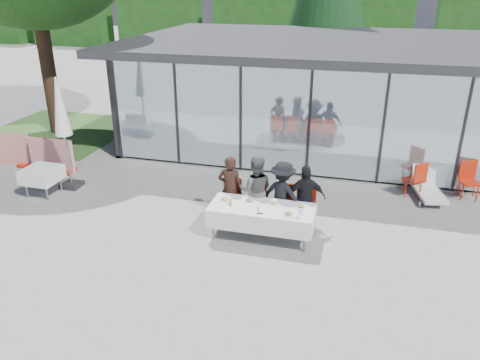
% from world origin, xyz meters
% --- Properties ---
extents(ground, '(90.00, 90.00, 0.00)m').
position_xyz_m(ground, '(0.00, 0.00, 0.00)').
color(ground, gray).
rests_on(ground, ground).
extents(pavilion, '(14.80, 8.80, 3.44)m').
position_xyz_m(pavilion, '(2.00, 8.16, 2.15)').
color(pavilion, gray).
rests_on(pavilion, ground).
extents(treeline, '(62.50, 2.00, 4.40)m').
position_xyz_m(treeline, '(-2.00, 28.00, 2.20)').
color(treeline, '#143811').
rests_on(treeline, ground).
extents(dining_table, '(2.26, 0.96, 0.75)m').
position_xyz_m(dining_table, '(0.52, 0.38, 0.54)').
color(dining_table, white).
rests_on(dining_table, ground).
extents(diner_a, '(0.61, 0.61, 1.58)m').
position_xyz_m(diner_a, '(-0.37, 1.04, 0.79)').
color(diner_a, black).
rests_on(diner_a, ground).
extents(diner_chair_a, '(0.44, 0.44, 0.97)m').
position_xyz_m(diner_chair_a, '(-0.37, 1.13, 0.54)').
color(diner_chair_a, red).
rests_on(diner_chair_a, ground).
extents(diner_b, '(0.90, 0.90, 1.63)m').
position_xyz_m(diner_b, '(0.23, 1.04, 0.81)').
color(diner_b, '#525252').
rests_on(diner_b, ground).
extents(diner_chair_b, '(0.44, 0.44, 0.97)m').
position_xyz_m(diner_chair_b, '(0.23, 1.13, 0.54)').
color(diner_chair_b, red).
rests_on(diner_chair_b, ground).
extents(diner_c, '(1.27, 1.27, 1.56)m').
position_xyz_m(diner_c, '(0.85, 1.04, 0.78)').
color(diner_c, black).
rests_on(diner_c, ground).
extents(diner_chair_c, '(0.44, 0.44, 0.97)m').
position_xyz_m(diner_chair_c, '(0.85, 1.13, 0.54)').
color(diner_chair_c, red).
rests_on(diner_chair_c, ground).
extents(diner_d, '(1.11, 1.11, 1.53)m').
position_xyz_m(diner_d, '(1.37, 1.04, 0.76)').
color(diner_d, black).
rests_on(diner_d, ground).
extents(diner_chair_d, '(0.44, 0.44, 0.97)m').
position_xyz_m(diner_chair_d, '(1.37, 1.13, 0.54)').
color(diner_chair_d, red).
rests_on(diner_chair_d, ground).
extents(plate_a, '(0.27, 0.27, 0.07)m').
position_xyz_m(plate_a, '(-0.34, 0.48, 0.78)').
color(plate_a, white).
rests_on(plate_a, dining_table).
extents(plate_b, '(0.27, 0.27, 0.07)m').
position_xyz_m(plate_b, '(0.20, 0.56, 0.78)').
color(plate_b, white).
rests_on(plate_b, dining_table).
extents(plate_c, '(0.27, 0.27, 0.07)m').
position_xyz_m(plate_c, '(0.73, 0.58, 0.78)').
color(plate_c, white).
rests_on(plate_c, dining_table).
extents(plate_d, '(0.27, 0.27, 0.07)m').
position_xyz_m(plate_d, '(1.34, 0.54, 0.78)').
color(plate_d, white).
rests_on(plate_d, dining_table).
extents(plate_extra, '(0.27, 0.27, 0.07)m').
position_xyz_m(plate_extra, '(1.13, 0.15, 0.78)').
color(plate_extra, white).
rests_on(plate_extra, dining_table).
extents(juice_bottle, '(0.06, 0.06, 0.15)m').
position_xyz_m(juice_bottle, '(-0.15, 0.27, 0.83)').
color(juice_bottle, '#86B14A').
rests_on(juice_bottle, dining_table).
extents(drinking_glasses, '(0.96, 0.33, 0.10)m').
position_xyz_m(drinking_glasses, '(1.07, 0.17, 0.80)').
color(drinking_glasses, silver).
rests_on(drinking_glasses, dining_table).
extents(folded_eyeglasses, '(0.14, 0.03, 0.01)m').
position_xyz_m(folded_eyeglasses, '(0.55, 0.06, 0.76)').
color(folded_eyeglasses, black).
rests_on(folded_eyeglasses, dining_table).
extents(spare_table_left, '(0.86, 0.86, 0.74)m').
position_xyz_m(spare_table_left, '(-5.50, 1.09, 0.55)').
color(spare_table_left, white).
rests_on(spare_table_left, ground).
extents(spare_chair_a, '(0.55, 0.55, 0.97)m').
position_xyz_m(spare_chair_a, '(5.22, 3.79, 0.54)').
color(spare_chair_a, red).
rests_on(spare_chair_a, ground).
extents(spare_chair_b, '(0.62, 0.62, 0.97)m').
position_xyz_m(spare_chair_b, '(3.92, 3.44, 0.54)').
color(spare_chair_b, red).
rests_on(spare_chair_b, ground).
extents(market_umbrella, '(0.50, 0.50, 3.00)m').
position_xyz_m(market_umbrella, '(-5.08, 1.70, 2.02)').
color(market_umbrella, black).
rests_on(market_umbrella, ground).
extents(lounger, '(0.87, 1.43, 0.72)m').
position_xyz_m(lounger, '(4.24, 3.56, 0.26)').
color(lounger, silver).
rests_on(lounger, ground).
extents(grass_patch, '(5.00, 5.00, 0.02)m').
position_xyz_m(grass_patch, '(-8.50, 6.00, 0.01)').
color(grass_patch, '#385926').
rests_on(grass_patch, ground).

